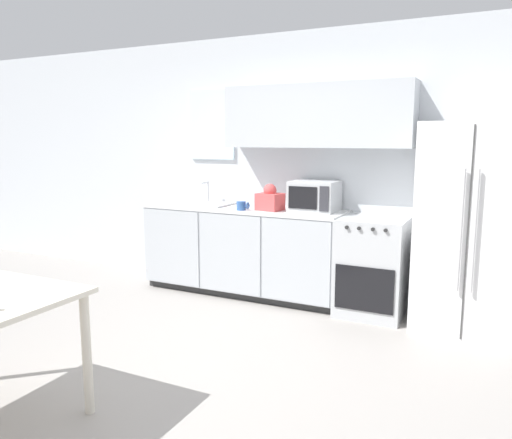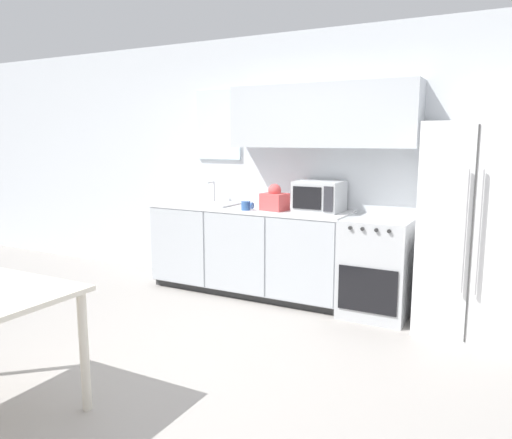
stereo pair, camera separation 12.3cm
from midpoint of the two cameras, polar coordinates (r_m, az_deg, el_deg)
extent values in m
plane|color=gray|center=(3.65, -7.33, -17.39)|extent=(12.00, 12.00, 0.00)
cube|color=silver|center=(5.23, 6.62, 6.06)|extent=(12.00, 0.06, 2.70)
cube|color=silver|center=(5.66, -3.63, 10.75)|extent=(0.55, 0.04, 0.76)
cube|color=#B2B7BC|center=(4.97, 8.24, 11.64)|extent=(1.87, 0.32, 0.61)
cube|color=#333333|center=(5.42, -0.08, -7.87)|extent=(2.13, 0.53, 0.08)
cube|color=#B2B7BC|center=(5.28, -0.24, -3.29)|extent=(2.13, 0.59, 0.82)
cube|color=#B2B7BC|center=(5.41, -8.41, -3.09)|extent=(0.69, 0.01, 0.80)
cube|color=#B2B7BC|center=(5.02, -1.86, -3.94)|extent=(0.69, 0.01, 0.80)
cube|color=#B2B7BC|center=(4.72, 5.66, -4.85)|extent=(0.69, 0.01, 0.80)
cube|color=silver|center=(5.20, -0.24, 1.26)|extent=(2.16, 0.61, 0.03)
cube|color=#B7BABC|center=(4.79, 14.40, -5.29)|extent=(0.60, 0.62, 0.91)
cube|color=black|center=(4.53, 13.36, -7.88)|extent=(0.52, 0.01, 0.40)
cylinder|color=#262626|center=(4.44, 11.49, -0.95)|extent=(0.03, 0.02, 0.03)
cylinder|color=#262626|center=(4.41, 12.84, -1.06)|extent=(0.03, 0.02, 0.03)
cylinder|color=#262626|center=(4.38, 14.36, -1.19)|extent=(0.03, 0.02, 0.03)
cylinder|color=#262626|center=(4.36, 15.75, -1.30)|extent=(0.03, 0.02, 0.03)
cube|color=white|center=(4.55, 24.51, -1.07)|extent=(0.85, 0.68, 1.77)
cube|color=#3F3F3F|center=(4.21, 24.19, -1.82)|extent=(0.01, 0.01, 1.71)
cylinder|color=silver|center=(4.18, 23.51, -1.35)|extent=(0.02, 0.02, 0.97)
cylinder|color=silver|center=(4.18, 24.88, -1.46)|extent=(0.02, 0.02, 0.97)
cube|color=#B7BABC|center=(5.47, -5.10, 1.87)|extent=(0.69, 0.41, 0.02)
cylinder|color=silver|center=(5.59, -4.18, 3.27)|extent=(0.02, 0.02, 0.22)
cylinder|color=silver|center=(5.53, -4.58, 4.23)|extent=(0.02, 0.14, 0.02)
cube|color=#B7BABC|center=(4.94, 7.97, 2.66)|extent=(0.45, 0.38, 0.30)
cube|color=black|center=(4.78, 6.56, 2.47)|extent=(0.29, 0.01, 0.21)
cube|color=#2D2D33|center=(4.70, 8.99, 2.31)|extent=(0.09, 0.01, 0.24)
cylinder|color=#335999|center=(4.98, -0.46, 1.59)|extent=(0.09, 0.09, 0.09)
torus|color=#335999|center=(4.94, 0.27, 1.59)|extent=(0.02, 0.07, 0.07)
cube|color=#D14C4C|center=(4.96, 2.85, 2.03)|extent=(0.27, 0.24, 0.17)
sphere|color=#D14C4C|center=(4.95, 2.86, 3.34)|extent=(0.15, 0.15, 0.13)
cylinder|color=beige|center=(3.23, -17.98, -14.16)|extent=(0.06, 0.06, 0.75)
camera|label=1|loc=(0.06, -89.03, 0.16)|focal=35.00mm
camera|label=2|loc=(0.06, 90.97, -0.16)|focal=35.00mm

